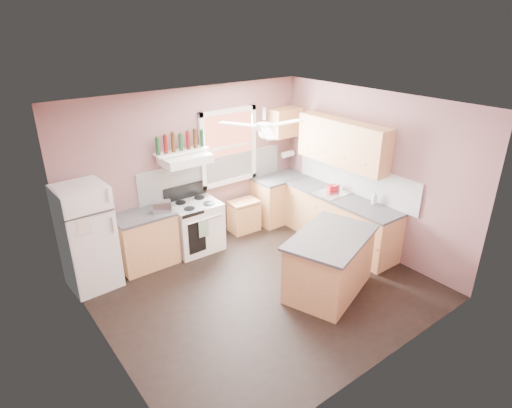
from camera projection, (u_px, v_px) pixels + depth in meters
floor at (263, 289)px, 6.38m from camera, size 4.50×4.50×0.00m
ceiling at (264, 107)px, 5.30m from camera, size 4.50×4.50×0.00m
wall_back at (190, 168)px, 7.32m from camera, size 4.50×0.05×2.70m
wall_right at (371, 172)px, 7.10m from camera, size 0.05×4.00×2.70m
wall_left at (97, 258)px, 4.58m from camera, size 0.05×4.00×2.70m
backsplash_back at (214, 173)px, 7.61m from camera, size 2.90×0.03×0.55m
backsplash_right at (354, 178)px, 7.37m from camera, size 0.03×2.60×0.55m
window_view at (228, 147)px, 7.60m from camera, size 1.00×0.02×1.20m
window_frame at (229, 147)px, 7.58m from camera, size 1.16×0.07×1.36m
refrigerator at (87, 237)px, 6.18m from camera, size 0.71×0.69×1.60m
base_cabinet_left at (146, 240)px, 6.86m from camera, size 0.90×0.60×0.86m
counter_left at (143, 215)px, 6.68m from camera, size 0.92×0.62×0.04m
toaster at (162, 207)px, 6.70m from camera, size 0.32×0.25×0.18m
stove at (196, 226)px, 7.32m from camera, size 0.82×0.66×0.86m
range_hood at (185, 159)px, 6.88m from camera, size 0.78×0.50×0.14m
bottle_shelf at (181, 151)px, 6.93m from camera, size 0.90×0.26×0.03m
cart at (244, 217)px, 8.03m from camera, size 0.56×0.39×0.54m
base_cabinet_corner at (280, 199)px, 8.42m from camera, size 1.00×0.60×0.86m
base_cabinet_right at (340, 221)px, 7.51m from camera, size 0.60×2.20×0.86m
counter_corner at (280, 177)px, 8.24m from camera, size 1.02×0.62×0.04m
counter_right at (341, 198)px, 7.32m from camera, size 0.62×2.22×0.04m
sink at (333, 193)px, 7.46m from camera, size 0.55×0.45×0.03m
faucet at (339, 187)px, 7.52m from camera, size 0.03×0.03×0.14m
upper_cabinet_right at (342, 143)px, 7.18m from camera, size 0.33×1.80×0.76m
upper_cabinet_corner at (285, 122)px, 8.03m from camera, size 0.60×0.33×0.52m
paper_towel at (288, 154)px, 8.38m from camera, size 0.26×0.12×0.12m
island at (329, 265)px, 6.19m from camera, size 1.54×1.25×0.86m
island_top at (331, 237)px, 6.01m from camera, size 1.64×1.35×0.04m
ceiling_fan_hub at (264, 127)px, 5.40m from camera, size 0.20×0.20×0.08m
soap_bottle at (374, 197)px, 6.98m from camera, size 0.13×0.13×0.24m
red_caddy at (333, 188)px, 7.55m from camera, size 0.21×0.16×0.10m
wine_bottles at (181, 142)px, 6.86m from camera, size 0.86×0.06×0.31m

